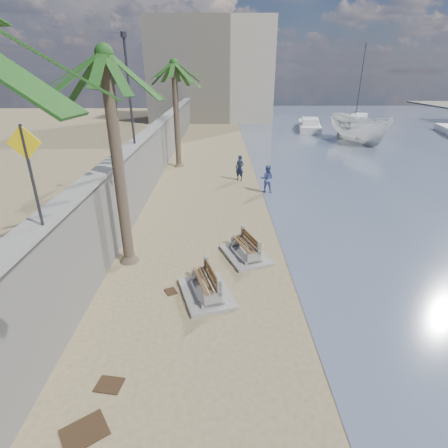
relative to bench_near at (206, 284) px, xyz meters
name	(u,v)px	position (x,y,z in m)	size (l,w,h in m)	color
ground_plane	(247,381)	(1.15, -3.68, -0.41)	(140.00, 140.00, 0.00)	#917D58
seawall	(160,148)	(-4.05, 16.32, 1.34)	(0.45, 70.00, 3.50)	gray
wall_cap	(158,124)	(-4.05, 16.32, 3.14)	(0.80, 70.00, 0.12)	gray
end_building	(211,72)	(-0.85, 48.32, 6.59)	(18.00, 12.00, 14.00)	#B7AA93
bench_near	(206,284)	(0.00, 0.00, 0.00)	(2.14, 2.62, 0.95)	gray
bench_far	(245,248)	(1.53, 2.70, -0.01)	(2.18, 2.61, 0.93)	gray
palm_mid	(104,56)	(-3.19, 2.39, 7.08)	(5.00, 5.00, 8.50)	brown
palm_back	(174,64)	(-2.83, 17.79, 7.10)	(5.00, 5.00, 8.54)	brown
pedestrian_sign	(29,163)	(-3.85, -2.18, 4.74)	(0.78, 0.07, 2.40)	#2D2D33
streetlight	(128,80)	(-3.95, 8.32, 6.23)	(0.28, 0.28, 5.12)	#2D2D33
person_a	(240,166)	(1.86, 13.73, 0.60)	(0.73, 0.50, 2.03)	#15213B
person_b	(267,177)	(3.44, 11.12, 0.55)	(0.93, 0.72, 1.92)	#4B589C
boat_cruiser	(359,128)	(15.36, 27.98, 1.14)	(3.32, 3.42, 3.91)	silver
yacht_far	(309,126)	(12.35, 37.45, -0.06)	(9.11, 2.55, 1.50)	silver
sailboat_west	(356,116)	(22.53, 48.58, -0.07)	(5.79, 6.76, 11.10)	silver
debris_a	(84,432)	(-2.42, -4.98, -0.40)	(0.90, 0.72, 0.03)	#382616
debris_b	(109,385)	(-2.24, -3.76, -0.40)	(0.63, 0.51, 0.03)	#382616
debris_d	(171,291)	(-1.24, 0.18, -0.40)	(0.45, 0.36, 0.03)	#382616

